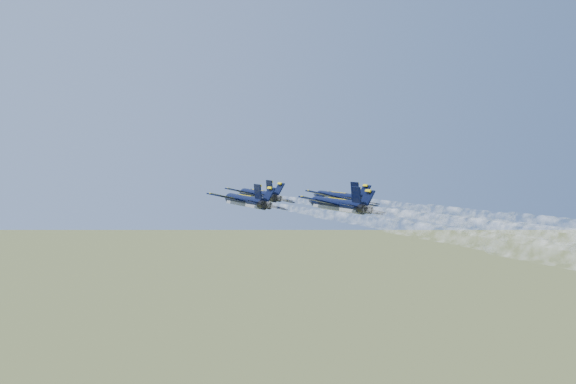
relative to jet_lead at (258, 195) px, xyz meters
name	(u,v)px	position (x,y,z in m)	size (l,w,h in m)	color
jet_lead	(258,195)	(0.00, 0.00, 0.00)	(12.59, 16.34, 4.24)	black
jet_left	(245,201)	(-7.61, -13.94, 0.00)	(12.59, 16.34, 4.24)	black
jet_right	(339,198)	(8.89, -12.53, 0.00)	(12.59, 16.34, 4.24)	black
jet_slot	(337,205)	(1.14, -26.58, 0.00)	(12.59, 16.34, 4.24)	black
smoke_trail_lead	(507,226)	(2.31, -59.43, 0.03)	(5.00, 77.37, 2.99)	white
smoke_trail_left	(555,246)	(-5.30, -73.37, 0.03)	(5.00, 77.37, 2.99)	white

